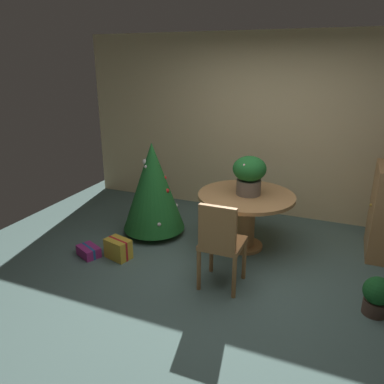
{
  "coord_description": "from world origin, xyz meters",
  "views": [
    {
      "loc": [
        0.95,
        -3.23,
        2.23
      ],
      "look_at": [
        -0.61,
        0.53,
        0.78
      ],
      "focal_mm": 35.17,
      "sensor_mm": 36.0,
      "label": 1
    }
  ],
  "objects_px": {
    "gift_box_gold": "(118,249)",
    "round_dining_table": "(246,210)",
    "gift_box_purple": "(89,251)",
    "potted_plant": "(377,295)",
    "wooden_chair_near": "(220,241)",
    "holiday_tree": "(153,186)",
    "flower_vase": "(249,173)"
  },
  "relations": [
    {
      "from": "gift_box_purple",
      "to": "gift_box_gold",
      "type": "bearing_deg",
      "value": 15.67
    },
    {
      "from": "wooden_chair_near",
      "to": "potted_plant",
      "type": "relative_size",
      "value": 2.53
    },
    {
      "from": "flower_vase",
      "to": "potted_plant",
      "type": "bearing_deg",
      "value": -29.92
    },
    {
      "from": "round_dining_table",
      "to": "flower_vase",
      "type": "bearing_deg",
      "value": 37.16
    },
    {
      "from": "round_dining_table",
      "to": "gift_box_gold",
      "type": "distance_m",
      "value": 1.59
    },
    {
      "from": "wooden_chair_near",
      "to": "holiday_tree",
      "type": "xyz_separation_m",
      "value": [
        -1.22,
        0.88,
        0.14
      ]
    },
    {
      "from": "gift_box_gold",
      "to": "potted_plant",
      "type": "distance_m",
      "value": 2.76
    },
    {
      "from": "wooden_chair_near",
      "to": "gift_box_purple",
      "type": "xyz_separation_m",
      "value": [
        -1.65,
        0.03,
        -0.47
      ]
    },
    {
      "from": "gift_box_purple",
      "to": "potted_plant",
      "type": "distance_m",
      "value": 3.12
    },
    {
      "from": "round_dining_table",
      "to": "gift_box_purple",
      "type": "height_order",
      "value": "round_dining_table"
    },
    {
      "from": "wooden_chair_near",
      "to": "holiday_tree",
      "type": "height_order",
      "value": "holiday_tree"
    },
    {
      "from": "round_dining_table",
      "to": "gift_box_purple",
      "type": "xyz_separation_m",
      "value": [
        -1.65,
        -0.94,
        -0.44
      ]
    },
    {
      "from": "holiday_tree",
      "to": "flower_vase",
      "type": "bearing_deg",
      "value": 4.38
    },
    {
      "from": "wooden_chair_near",
      "to": "gift_box_gold",
      "type": "bearing_deg",
      "value": 174.51
    },
    {
      "from": "gift_box_purple",
      "to": "gift_box_gold",
      "type": "xyz_separation_m",
      "value": [
        0.35,
        0.1,
        0.06
      ]
    },
    {
      "from": "holiday_tree",
      "to": "potted_plant",
      "type": "distance_m",
      "value": 2.82
    },
    {
      "from": "wooden_chair_near",
      "to": "holiday_tree",
      "type": "relative_size",
      "value": 0.75
    },
    {
      "from": "flower_vase",
      "to": "wooden_chair_near",
      "type": "height_order",
      "value": "flower_vase"
    },
    {
      "from": "holiday_tree",
      "to": "gift_box_gold",
      "type": "relative_size",
      "value": 3.72
    },
    {
      "from": "holiday_tree",
      "to": "potted_plant",
      "type": "xyz_separation_m",
      "value": [
        2.68,
        -0.73,
        -0.47
      ]
    },
    {
      "from": "round_dining_table",
      "to": "gift_box_purple",
      "type": "bearing_deg",
      "value": -150.48
    },
    {
      "from": "gift_box_gold",
      "to": "round_dining_table",
      "type": "bearing_deg",
      "value": 32.79
    },
    {
      "from": "potted_plant",
      "to": "gift_box_gold",
      "type": "bearing_deg",
      "value": -179.55
    },
    {
      "from": "flower_vase",
      "to": "gift_box_gold",
      "type": "relative_size",
      "value": 1.39
    },
    {
      "from": "wooden_chair_near",
      "to": "holiday_tree",
      "type": "distance_m",
      "value": 1.51
    },
    {
      "from": "flower_vase",
      "to": "gift_box_purple",
      "type": "relative_size",
      "value": 1.39
    },
    {
      "from": "round_dining_table",
      "to": "holiday_tree",
      "type": "xyz_separation_m",
      "value": [
        -1.22,
        -0.08,
        0.16
      ]
    },
    {
      "from": "gift_box_purple",
      "to": "potted_plant",
      "type": "relative_size",
      "value": 0.9
    },
    {
      "from": "potted_plant",
      "to": "gift_box_purple",
      "type": "bearing_deg",
      "value": -177.77
    },
    {
      "from": "round_dining_table",
      "to": "gift_box_gold",
      "type": "xyz_separation_m",
      "value": [
        -1.3,
        -0.84,
        -0.39
      ]
    },
    {
      "from": "flower_vase",
      "to": "gift_box_purple",
      "type": "bearing_deg",
      "value": -150.39
    },
    {
      "from": "flower_vase",
      "to": "wooden_chair_near",
      "type": "distance_m",
      "value": 1.07
    }
  ]
}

